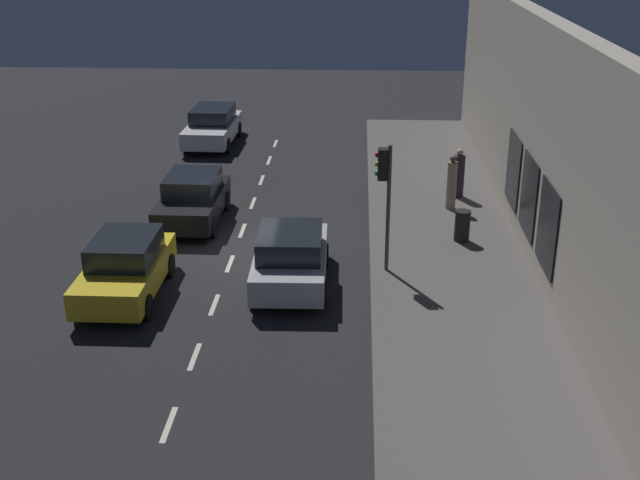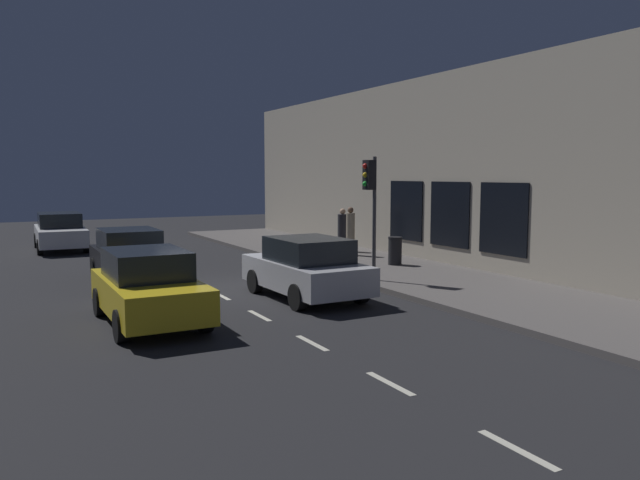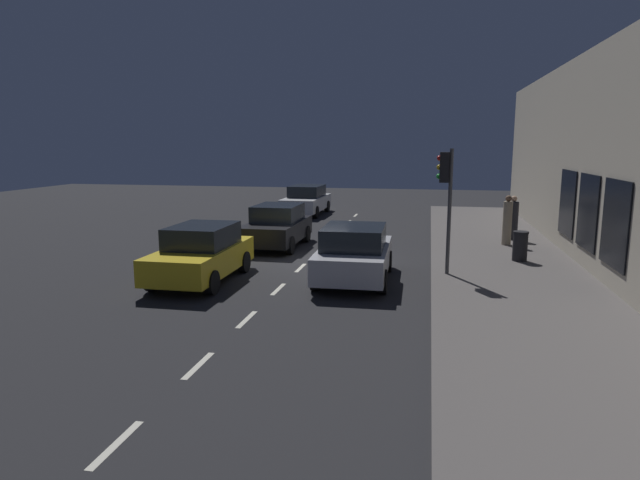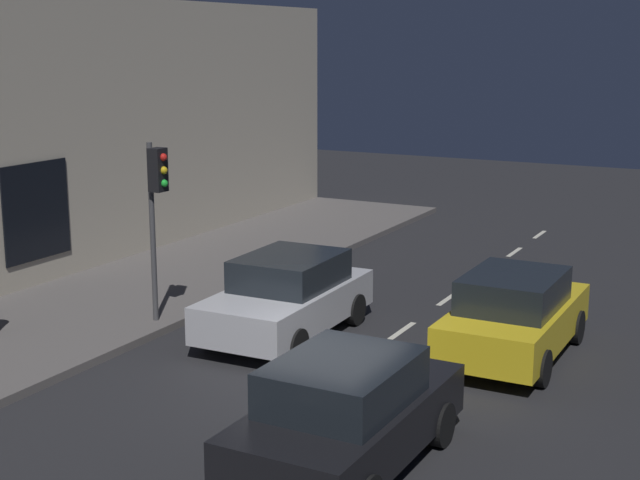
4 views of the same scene
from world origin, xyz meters
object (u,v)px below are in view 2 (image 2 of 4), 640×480
object	(u,v)px
parked_car_0	(306,268)
parked_car_1	(60,231)
parked_car_2	(148,287)
pedestrian_0	(343,232)
traffic_light	(371,190)
pedestrian_1	(350,233)
trash_bin	(395,251)
parked_car_3	(130,256)

from	to	relation	value
parked_car_0	parked_car_1	distance (m)	14.86
parked_car_2	pedestrian_0	distance (m)	12.36
traffic_light	pedestrian_1	size ratio (longest dim) A/B	1.95
parked_car_0	parked_car_1	size ratio (longest dim) A/B	0.90
trash_bin	parked_car_1	bearing A→B (deg)	130.39
parked_car_3	pedestrian_0	world-z (taller)	pedestrian_0
traffic_light	parked_car_2	world-z (taller)	traffic_light
pedestrian_0	pedestrian_1	xyz separation A→B (m)	(-0.37, -1.23, 0.08)
pedestrian_1	parked_car_3	bearing A→B (deg)	-112.69
parked_car_2	pedestrian_0	xyz separation A→B (m)	(9.45, 7.96, 0.14)
traffic_light	parked_car_3	bearing A→B (deg)	147.51
parked_car_1	pedestrian_0	xyz separation A→B (m)	(9.79, -7.02, 0.14)
parked_car_1	parked_car_2	xyz separation A→B (m)	(0.33, -14.98, -0.00)
pedestrian_1	trash_bin	distance (m)	2.89
parked_car_0	parked_car_3	world-z (taller)	same
parked_car_0	parked_car_2	xyz separation A→B (m)	(-4.22, -0.84, -0.00)
parked_car_0	trash_bin	xyz separation A→B (m)	(4.90, 3.02, -0.16)
traffic_light	trash_bin	distance (m)	3.95
pedestrian_1	parked_car_2	bearing A→B (deg)	-85.00
parked_car_2	pedestrian_1	size ratio (longest dim) A/B	2.24
pedestrian_1	trash_bin	world-z (taller)	pedestrian_1
parked_car_1	pedestrian_0	bearing A→B (deg)	145.78
parked_car_3	traffic_light	bearing A→B (deg)	148.06
traffic_light	trash_bin	bearing A→B (deg)	42.57
parked_car_1	trash_bin	distance (m)	14.60
pedestrian_0	trash_bin	bearing A→B (deg)	-65.35
parked_car_3	pedestrian_0	bearing A→B (deg)	-163.32
parked_car_2	parked_car_3	bearing A→B (deg)	-97.30
traffic_light	pedestrian_1	world-z (taller)	traffic_light
parked_car_2	pedestrian_0	world-z (taller)	pedestrian_0
parked_car_2	pedestrian_1	world-z (taller)	pedestrian_1
traffic_light	trash_bin	xyz separation A→B (m)	(2.45, 2.25, -2.13)
pedestrian_1	trash_bin	xyz separation A→B (m)	(0.04, -2.87, -0.38)
parked_car_1	parked_car_3	bearing A→B (deg)	97.54
parked_car_3	pedestrian_0	xyz separation A→B (m)	(8.77, 2.54, 0.14)
parked_car_3	trash_bin	size ratio (longest dim) A/B	4.26
traffic_light	parked_car_2	size ratio (longest dim) A/B	0.87
parked_car_0	parked_car_2	bearing A→B (deg)	-169.94
parked_car_0	pedestrian_0	world-z (taller)	pedestrian_0
parked_car_1	pedestrian_1	xyz separation A→B (m)	(9.42, -8.25, 0.22)
parked_car_2	pedestrian_0	size ratio (longest dim) A/B	2.40
parked_car_1	pedestrian_0	world-z (taller)	pedestrian_0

